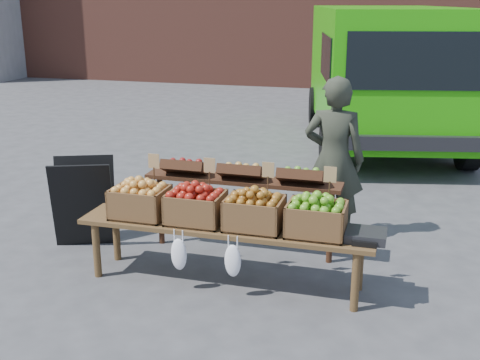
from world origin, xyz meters
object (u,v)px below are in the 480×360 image
(crate_red_apples, at_px, (254,213))
(vendor, at_px, (334,159))
(chalkboard_sign, at_px, (84,202))
(back_table, at_px, (242,205))
(delivery_van, at_px, (383,78))
(display_bench, at_px, (225,254))
(crate_golden_apples, at_px, (140,202))
(weighing_scale, at_px, (366,235))
(crate_green_apples, at_px, (316,219))
(crate_russet_pears, at_px, (196,208))

(crate_red_apples, bearing_deg, vendor, 69.66)
(chalkboard_sign, xyz_separation_m, back_table, (1.67, 0.24, 0.05))
(delivery_van, relative_size, display_bench, 1.98)
(crate_golden_apples, bearing_deg, delivery_van, 73.14)
(chalkboard_sign, xyz_separation_m, weighing_scale, (2.96, -0.48, 0.14))
(crate_green_apples, bearing_deg, display_bench, 180.00)
(crate_red_apples, distance_m, crate_green_apples, 0.55)
(delivery_van, bearing_deg, weighing_scale, -100.37)
(delivery_van, distance_m, crate_green_apples, 6.13)
(delivery_van, bearing_deg, crate_green_apples, -104.35)
(crate_red_apples, xyz_separation_m, weighing_scale, (0.98, 0.00, -0.10))
(crate_red_apples, bearing_deg, crate_russet_pears, 180.00)
(delivery_van, height_order, display_bench, delivery_van)
(crate_russet_pears, distance_m, weighing_scale, 1.53)
(delivery_van, height_order, crate_russet_pears, delivery_van)
(back_table, distance_m, crate_russet_pears, 0.78)
(delivery_van, xyz_separation_m, crate_golden_apples, (-1.85, -6.11, -0.49))
(back_table, distance_m, crate_green_apples, 1.14)
(crate_golden_apples, bearing_deg, crate_red_apples, 0.00)
(vendor, height_order, back_table, vendor)
(crate_golden_apples, distance_m, crate_green_apples, 1.65)
(crate_red_apples, height_order, weighing_scale, crate_red_apples)
(delivery_van, bearing_deg, crate_red_apples, -109.47)
(delivery_van, distance_m, weighing_scale, 6.14)
(crate_golden_apples, xyz_separation_m, crate_green_apples, (1.65, 0.00, 0.00))
(display_bench, height_order, crate_golden_apples, crate_golden_apples)
(vendor, bearing_deg, back_table, 38.65)
(weighing_scale, bearing_deg, chalkboard_sign, 170.77)
(vendor, bearing_deg, chalkboard_sign, 19.77)
(crate_russet_pears, bearing_deg, crate_golden_apples, 180.00)
(back_table, relative_size, display_bench, 0.78)
(display_bench, height_order, crate_green_apples, crate_green_apples)
(display_bench, distance_m, crate_red_apples, 0.51)
(crate_golden_apples, bearing_deg, weighing_scale, 0.00)
(delivery_van, bearing_deg, chalkboard_sign, -128.37)
(delivery_van, distance_m, chalkboard_sign, 6.30)
(weighing_scale, bearing_deg, crate_red_apples, 180.00)
(delivery_van, bearing_deg, back_table, -113.64)
(weighing_scale, bearing_deg, crate_golden_apples, 180.00)
(crate_russet_pears, bearing_deg, crate_green_apples, 0.00)
(crate_russet_pears, height_order, weighing_scale, crate_russet_pears)
(display_bench, bearing_deg, chalkboard_sign, 164.29)
(delivery_van, relative_size, crate_golden_apples, 10.69)
(chalkboard_sign, relative_size, display_bench, 0.35)
(vendor, relative_size, crate_red_apples, 3.55)
(back_table, relative_size, weighing_scale, 6.18)
(crate_golden_apples, height_order, crate_russet_pears, same)
(chalkboard_sign, bearing_deg, vendor, -2.15)
(delivery_van, bearing_deg, display_bench, -112.00)
(back_table, distance_m, crate_red_apples, 0.81)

